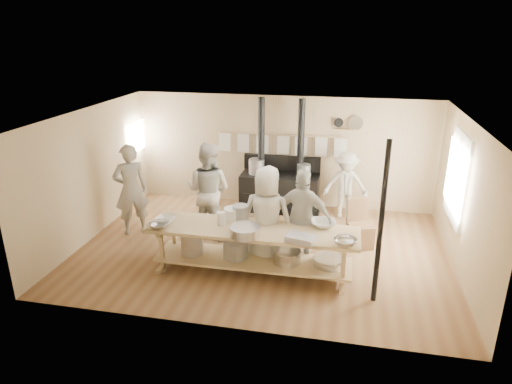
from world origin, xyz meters
TOP-DOWN VIEW (x-y plane):
  - ground at (0.00, 0.00)m, footprint 7.00×7.00m
  - room_shell at (0.00, 0.00)m, footprint 7.00×7.00m
  - window_right at (3.47, 0.60)m, footprint 0.09×1.50m
  - left_opening at (-3.45, 2.00)m, footprint 0.00×0.90m
  - stove at (-0.01, 2.12)m, footprint 1.90×0.75m
  - towel_rail at (0.00, 2.40)m, footprint 3.00×0.04m
  - back_wall_shelf at (1.46, 2.43)m, footprint 0.63×0.14m
  - prep_table at (-0.01, -0.90)m, footprint 3.60×0.90m
  - support_post at (2.05, -1.35)m, footprint 0.08×0.08m
  - cook_far_left at (-2.77, 0.22)m, footprint 0.83×0.78m
  - cook_left at (-1.18, 0.40)m, footprint 1.08×0.91m
  - cook_center at (0.18, -0.56)m, footprint 0.92×0.62m
  - cook_right at (0.80, -0.42)m, footprint 1.11×0.61m
  - cook_by_window at (1.50, 1.95)m, footprint 1.01×0.62m
  - chair at (1.83, 0.52)m, footprint 0.56×0.56m
  - bowl_white_a at (-1.55, -0.97)m, footprint 0.39×0.39m
  - bowl_steel_a at (-1.55, -1.23)m, footprint 0.49×0.49m
  - bowl_white_b at (1.16, -0.57)m, footprint 0.49×0.49m
  - bowl_steel_b at (1.55, -1.23)m, footprint 0.41×0.41m
  - roasting_pan at (0.86, -1.23)m, footprint 0.51×0.40m
  - mixing_bowl_large at (-0.06, -1.21)m, footprint 0.67×0.67m
  - bucket_galv at (-0.29, -0.57)m, footprint 0.30×0.30m
  - deep_bowl_enamel at (-0.43, -0.57)m, footprint 0.35×0.35m
  - pitcher at (-0.56, -0.87)m, footprint 0.19×0.19m

SIDE VIEW (x-z plane):
  - ground at x=0.00m, z-range 0.00..0.00m
  - chair at x=1.83m, z-range -0.19..0.74m
  - prep_table at x=-0.01m, z-range 0.10..0.95m
  - stove at x=-0.01m, z-range -0.78..1.82m
  - cook_by_window at x=1.50m, z-range 0.00..1.52m
  - bowl_white_a at x=-1.55m, z-range 0.85..0.93m
  - cook_right at x=0.80m, z-range 0.00..1.79m
  - roasting_pan at x=0.86m, z-range 0.85..0.95m
  - bowl_white_b at x=1.16m, z-range 0.85..0.95m
  - bowl_steel_a at x=-1.55m, z-range 0.85..0.96m
  - bowl_steel_b at x=1.55m, z-range 0.85..0.97m
  - cook_center at x=0.18m, z-range 0.00..1.85m
  - mixing_bowl_large at x=-0.06m, z-range 0.85..1.01m
  - deep_bowl_enamel at x=-0.43m, z-range 0.85..1.05m
  - cook_far_left at x=-2.77m, z-range 0.00..1.90m
  - pitcher at x=-0.56m, z-range 0.85..1.08m
  - bucket_galv at x=-0.29m, z-range 0.85..1.11m
  - cook_left at x=-1.18m, z-range 0.00..1.97m
  - support_post at x=2.05m, z-range 0.00..2.60m
  - window_right at x=3.47m, z-range 0.67..2.33m
  - towel_rail at x=0.00m, z-range 1.32..1.79m
  - left_opening at x=-3.45m, z-range 1.15..2.05m
  - room_shell at x=0.00m, z-range -1.88..5.12m
  - back_wall_shelf at x=1.46m, z-range 1.84..2.17m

